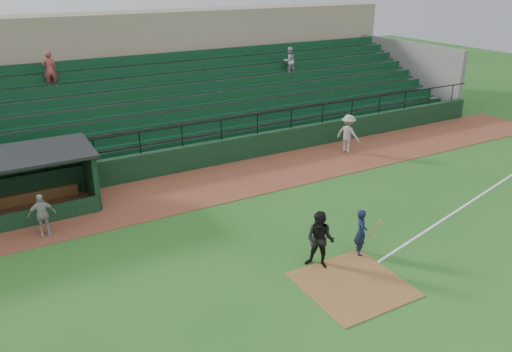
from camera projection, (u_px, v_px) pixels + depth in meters
ground at (332, 269)px, 15.90m from camera, size 90.00×90.00×0.00m
warning_track at (223, 182)px, 22.34m from camera, size 40.00×4.00×0.03m
home_plate_dirt at (353, 284)px, 15.09m from camera, size 3.00×3.00×0.03m
foul_line at (471, 202)px, 20.48m from camera, size 17.49×4.44×0.01m
stadium_structure at (157, 94)px, 28.28m from camera, size 38.00×13.08×6.40m
batter_at_plate at (361, 232)px, 16.43m from camera, size 1.11×0.72×1.64m
umpire at (320, 240)px, 15.65m from camera, size 1.16×1.19×1.93m
runner at (348, 134)px, 25.61m from camera, size 1.14×1.47×2.00m
dugout_player_a at (42, 215)px, 17.60m from camera, size 0.95×0.44×1.59m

